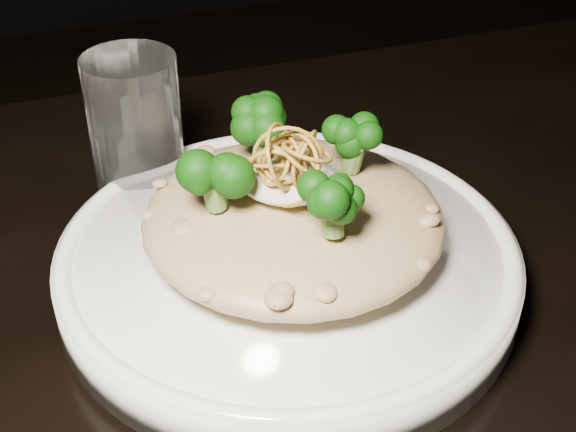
% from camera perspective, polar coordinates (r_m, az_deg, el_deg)
% --- Properties ---
extents(table, '(1.10, 0.80, 0.75)m').
position_cam_1_polar(table, '(0.57, 6.24, -14.14)').
color(table, black).
rests_on(table, ground).
extents(plate, '(0.30, 0.30, 0.03)m').
position_cam_1_polar(plate, '(0.53, -0.00, -3.46)').
color(plate, white).
rests_on(plate, table).
extents(risotto, '(0.19, 0.19, 0.04)m').
position_cam_1_polar(risotto, '(0.51, 0.38, -0.14)').
color(risotto, brown).
rests_on(risotto, plate).
extents(broccoli, '(0.13, 0.13, 0.05)m').
position_cam_1_polar(broccoli, '(0.49, 0.02, 4.35)').
color(broccoli, black).
rests_on(broccoli, risotto).
extents(cheese, '(0.06, 0.06, 0.02)m').
position_cam_1_polar(cheese, '(0.50, 0.04, 2.89)').
color(cheese, silver).
rests_on(cheese, risotto).
extents(shallots, '(0.05, 0.05, 0.04)m').
position_cam_1_polar(shallots, '(0.47, -0.19, 4.91)').
color(shallots, brown).
rests_on(shallots, cheese).
extents(drinking_glass, '(0.09, 0.09, 0.12)m').
position_cam_1_polar(drinking_glass, '(0.60, -10.72, 5.80)').
color(drinking_glass, white).
rests_on(drinking_glass, table).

